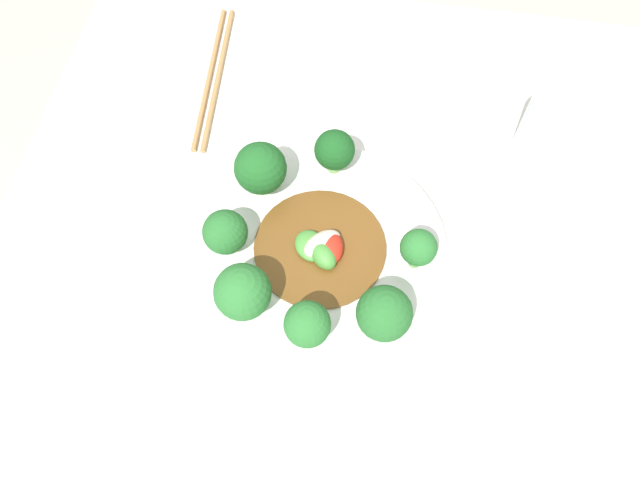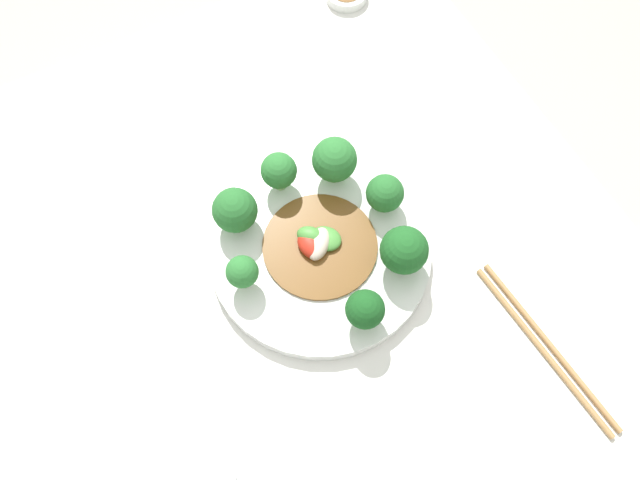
{
  "view_description": "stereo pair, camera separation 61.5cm",
  "coord_description": "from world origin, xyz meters",
  "px_view_note": "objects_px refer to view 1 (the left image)",
  "views": [
    {
      "loc": [
        0.3,
        0.01,
        1.39
      ],
      "look_at": [
        -0.01,
        -0.04,
        0.79
      ],
      "focal_mm": 35.0,
      "sensor_mm": 36.0,
      "label": 1
    },
    {
      "loc": [
        -0.3,
        0.11,
        1.5
      ],
      "look_at": [
        -0.01,
        -0.04,
        0.79
      ],
      "focal_mm": 35.0,
      "sensor_mm": 36.0,
      "label": 2
    }
  ],
  "objects_px": {
    "chopsticks": "(214,76)",
    "drinking_glass": "(549,128)",
    "broccoli_northeast": "(384,314)",
    "broccoli_east": "(307,325)",
    "broccoli_southwest": "(261,169)",
    "stirfry_center": "(321,247)",
    "broccoli_north": "(418,248)",
    "broccoli_west": "(335,150)",
    "broccoli_southeast": "(243,292)",
    "broccoli_south": "(225,232)",
    "plate": "(320,253)"
  },
  "relations": [
    {
      "from": "broccoli_west",
      "to": "broccoli_north",
      "type": "bearing_deg",
      "value": 44.13
    },
    {
      "from": "broccoli_west",
      "to": "broccoli_southwest",
      "type": "bearing_deg",
      "value": -61.85
    },
    {
      "from": "broccoli_east",
      "to": "broccoli_southeast",
      "type": "xyz_separation_m",
      "value": [
        -0.02,
        -0.07,
        0.0
      ]
    },
    {
      "from": "broccoli_northeast",
      "to": "plate",
      "type": "bearing_deg",
      "value": -135.48
    },
    {
      "from": "broccoli_northeast",
      "to": "broccoli_east",
      "type": "distance_m",
      "value": 0.08
    },
    {
      "from": "broccoli_west",
      "to": "broccoli_southeast",
      "type": "xyz_separation_m",
      "value": [
        0.19,
        -0.06,
        0.01
      ]
    },
    {
      "from": "broccoli_southwest",
      "to": "broccoli_west",
      "type": "height_order",
      "value": "broccoli_southwest"
    },
    {
      "from": "broccoli_southwest",
      "to": "broccoli_southeast",
      "type": "bearing_deg",
      "value": 5.24
    },
    {
      "from": "broccoli_east",
      "to": "broccoli_southwest",
      "type": "xyz_separation_m",
      "value": [
        -0.17,
        -0.08,
        0.0
      ]
    },
    {
      "from": "drinking_glass",
      "to": "broccoli_north",
      "type": "bearing_deg",
      "value": -36.3
    },
    {
      "from": "stirfry_center",
      "to": "broccoli_west",
      "type": "bearing_deg",
      "value": -178.52
    },
    {
      "from": "broccoli_northeast",
      "to": "broccoli_southwest",
      "type": "bearing_deg",
      "value": -133.18
    },
    {
      "from": "broccoli_south",
      "to": "stirfry_center",
      "type": "distance_m",
      "value": 0.11
    },
    {
      "from": "broccoli_northeast",
      "to": "broccoli_west",
      "type": "relative_size",
      "value": 1.08
    },
    {
      "from": "plate",
      "to": "broccoli_southwest",
      "type": "height_order",
      "value": "broccoli_southwest"
    },
    {
      "from": "stirfry_center",
      "to": "drinking_glass",
      "type": "height_order",
      "value": "drinking_glass"
    },
    {
      "from": "broccoli_south",
      "to": "broccoli_northeast",
      "type": "bearing_deg",
      "value": 69.79
    },
    {
      "from": "broccoli_north",
      "to": "stirfry_center",
      "type": "xyz_separation_m",
      "value": [
        0.0,
        -0.1,
        -0.03
      ]
    },
    {
      "from": "broccoli_west",
      "to": "chopsticks",
      "type": "distance_m",
      "value": 0.23
    },
    {
      "from": "broccoli_northeast",
      "to": "stirfry_center",
      "type": "xyz_separation_m",
      "value": [
        -0.08,
        -0.08,
        -0.03
      ]
    },
    {
      "from": "broccoli_east",
      "to": "broccoli_west",
      "type": "bearing_deg",
      "value": -178.42
    },
    {
      "from": "chopsticks",
      "to": "stirfry_center",
      "type": "bearing_deg",
      "value": 37.45
    },
    {
      "from": "broccoli_southwest",
      "to": "stirfry_center",
      "type": "distance_m",
      "value": 0.11
    },
    {
      "from": "broccoli_southwest",
      "to": "broccoli_southeast",
      "type": "relative_size",
      "value": 0.98
    },
    {
      "from": "broccoli_southwest",
      "to": "drinking_glass",
      "type": "relative_size",
      "value": 0.71
    },
    {
      "from": "broccoli_west",
      "to": "drinking_glass",
      "type": "height_order",
      "value": "drinking_glass"
    },
    {
      "from": "chopsticks",
      "to": "drinking_glass",
      "type": "bearing_deg",
      "value": 82.99
    },
    {
      "from": "broccoli_west",
      "to": "chopsticks",
      "type": "bearing_deg",
      "value": -125.75
    },
    {
      "from": "broccoli_northeast",
      "to": "broccoli_south",
      "type": "xyz_separation_m",
      "value": [
        -0.07,
        -0.18,
        -0.0
      ]
    },
    {
      "from": "broccoli_south",
      "to": "broccoli_north",
      "type": "xyz_separation_m",
      "value": [
        -0.01,
        0.21,
        0.0
      ]
    },
    {
      "from": "broccoli_northeast",
      "to": "broccoli_north",
      "type": "distance_m",
      "value": 0.08
    },
    {
      "from": "broccoli_northeast",
      "to": "stirfry_center",
      "type": "height_order",
      "value": "broccoli_northeast"
    },
    {
      "from": "broccoli_southwest",
      "to": "broccoli_north",
      "type": "relative_size",
      "value": 1.25
    },
    {
      "from": "broccoli_east",
      "to": "chopsticks",
      "type": "height_order",
      "value": "broccoli_east"
    },
    {
      "from": "broccoli_northeast",
      "to": "broccoli_southeast",
      "type": "distance_m",
      "value": 0.14
    },
    {
      "from": "plate",
      "to": "broccoli_west",
      "type": "height_order",
      "value": "broccoli_west"
    },
    {
      "from": "broccoli_north",
      "to": "stirfry_center",
      "type": "height_order",
      "value": "broccoli_north"
    },
    {
      "from": "broccoli_south",
      "to": "drinking_glass",
      "type": "bearing_deg",
      "value": 120.39
    },
    {
      "from": "plate",
      "to": "broccoli_southeast",
      "type": "relative_size",
      "value": 3.99
    },
    {
      "from": "broccoli_southeast",
      "to": "broccoli_northeast",
      "type": "bearing_deg",
      "value": 91.22
    },
    {
      "from": "broccoli_east",
      "to": "chopsticks",
      "type": "relative_size",
      "value": 0.25
    },
    {
      "from": "broccoli_northeast",
      "to": "broccoli_east",
      "type": "xyz_separation_m",
      "value": [
        0.02,
        -0.07,
        0.0
      ]
    },
    {
      "from": "broccoli_southwest",
      "to": "chopsticks",
      "type": "distance_m",
      "value": 0.21
    },
    {
      "from": "broccoli_southwest",
      "to": "stirfry_center",
      "type": "bearing_deg",
      "value": 49.14
    },
    {
      "from": "chopsticks",
      "to": "broccoli_west",
      "type": "bearing_deg",
      "value": 54.25
    },
    {
      "from": "plate",
      "to": "stirfry_center",
      "type": "relative_size",
      "value": 1.94
    },
    {
      "from": "broccoli_south",
      "to": "broccoli_east",
      "type": "bearing_deg",
      "value": 49.4
    },
    {
      "from": "broccoli_west",
      "to": "stirfry_center",
      "type": "distance_m",
      "value": 0.12
    },
    {
      "from": "plate",
      "to": "stirfry_center",
      "type": "bearing_deg",
      "value": 42.98
    },
    {
      "from": "plate",
      "to": "broccoli_west",
      "type": "xyz_separation_m",
      "value": [
        -0.11,
        -0.0,
        0.05
      ]
    }
  ]
}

